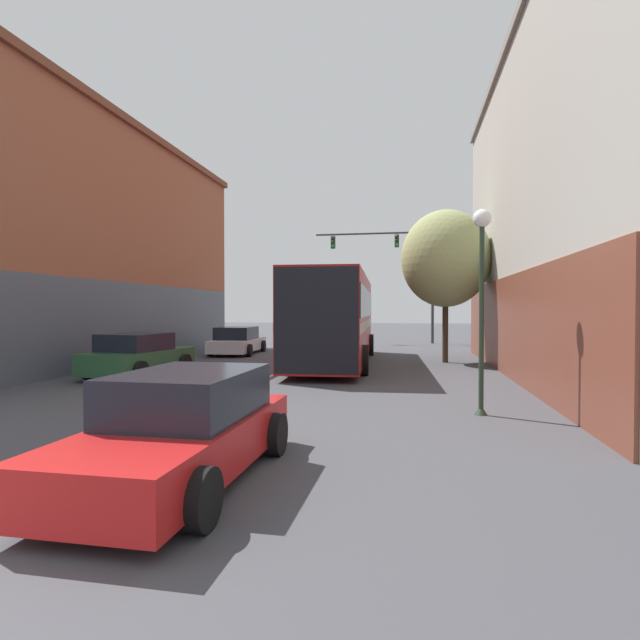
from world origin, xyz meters
TOP-DOWN VIEW (x-y plane):
  - lane_center_line at (0.00, 17.46)m, footprint 0.14×46.91m
  - building_left_brick at (-10.92, 16.94)m, footprint 9.27×19.55m
  - building_right_storefront at (10.88, 15.15)m, footprint 7.09×19.15m
  - bus at (1.48, 17.99)m, footprint 3.24×11.55m
  - hatchback_foreground at (1.59, 4.20)m, footprint 1.96×4.14m
  - parked_car_left_near at (-4.19, 13.05)m, footprint 2.37×4.01m
  - parked_car_left_mid at (-3.83, 21.41)m, footprint 2.26×4.64m
  - traffic_signal_gantry at (3.72, 30.90)m, footprint 7.64×0.36m
  - street_lamp at (5.81, 8.84)m, footprint 0.37×0.37m
  - street_tree_near at (5.80, 19.12)m, footprint 3.56×3.21m

SIDE VIEW (x-z plane):
  - lane_center_line at x=0.00m, z-range 0.00..0.01m
  - parked_car_left_mid at x=-3.83m, z-range -0.04..1.28m
  - hatchback_foreground at x=1.59m, z-range -0.04..1.30m
  - parked_car_left_near at x=-4.19m, z-range -0.03..1.35m
  - bus at x=1.48m, z-range 0.21..3.64m
  - street_lamp at x=5.81m, z-range 0.60..4.75m
  - street_tree_near at x=5.80m, z-range 1.12..7.28m
  - building_left_brick at x=-10.92m, z-range 0.12..9.80m
  - traffic_signal_gantry at x=3.72m, z-range 1.59..8.99m
  - building_right_storefront at x=10.88m, z-range 0.11..10.97m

